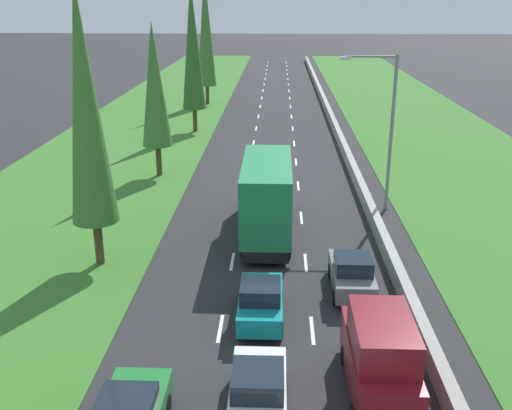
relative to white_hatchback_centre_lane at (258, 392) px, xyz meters
name	(u,v)px	position (x,y,z in m)	size (l,w,h in m)	color
ground_plane	(275,122)	(0.14, 43.82, -0.84)	(300.00, 300.00, 0.00)	#28282B
grass_verge_left	(150,121)	(-12.51, 43.82, -0.82)	(14.00, 140.00, 0.04)	#387528
grass_verge_right	(418,123)	(14.49, 43.82, -0.82)	(14.00, 140.00, 0.04)	#387528
median_barrier	(332,119)	(5.84, 43.82, -0.41)	(0.44, 120.00, 0.85)	#9E9B93
lane_markings	(275,122)	(0.14, 43.82, -0.83)	(3.64, 116.00, 0.01)	white
white_hatchback_centre_lane	(258,392)	(0.00, 0.00, 0.00)	(1.74, 3.90, 1.72)	white
maroon_van_right_lane	(380,356)	(3.75, 1.13, 0.56)	(1.96, 4.90, 2.82)	maroon
grey_hatchback_right_lane	(352,274)	(3.71, 8.04, 0.00)	(1.74, 3.90, 1.72)	slate
teal_hatchback_centre_lane	(261,301)	(-0.09, 5.49, 0.00)	(1.74, 3.90, 1.72)	teal
green_box_truck_centre_lane	(267,194)	(-0.04, 14.48, 1.35)	(2.46, 9.40, 4.18)	black
poplar_tree_second	(85,106)	(-7.83, 10.35, 6.65)	(2.12, 2.12, 12.87)	#4C3823
poplar_tree_third	(155,85)	(-7.84, 24.88, 5.47)	(2.06, 2.06, 10.52)	#4C3823
poplar_tree_fourth	(192,46)	(-7.26, 39.22, 6.90)	(2.13, 2.13, 13.38)	#4C3823
poplar_tree_fifth	(206,29)	(-7.82, 53.97, 7.66)	(2.17, 2.17, 14.89)	#4C3823
street_light_mast	(386,122)	(6.61, 18.53, 4.40)	(3.20, 0.28, 9.00)	gray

